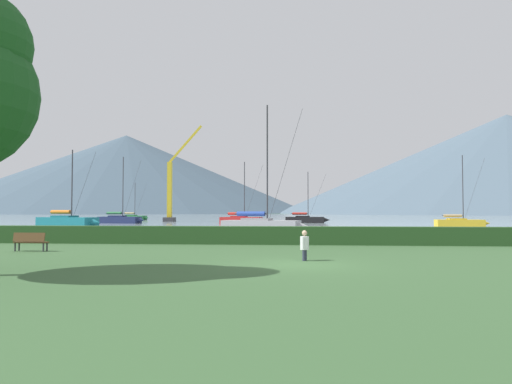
% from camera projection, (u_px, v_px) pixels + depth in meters
% --- Properties ---
extents(ground_plane, '(1000.00, 1000.00, 0.00)m').
position_uv_depth(ground_plane, '(299.00, 265.00, 18.34)').
color(ground_plane, '#385B33').
extents(harbor_water, '(320.00, 246.00, 0.00)m').
position_uv_depth(harbor_water, '(299.00, 217.00, 154.70)').
color(harbor_water, '#8C9EA3').
rests_on(harbor_water, ground_plane).
extents(hedge_line, '(80.00, 1.20, 1.09)m').
position_uv_depth(hedge_line, '(299.00, 235.00, 29.31)').
color(hedge_line, '#284C23').
rests_on(hedge_line, ground_plane).
extents(sailboat_slip_0, '(7.41, 2.42, 8.55)m').
position_uv_depth(sailboat_slip_0, '(305.00, 219.00, 80.24)').
color(sailboat_slip_0, black).
rests_on(sailboat_slip_0, harbor_water).
extents(sailboat_slip_1, '(6.70, 2.07, 9.15)m').
position_uv_depth(sailboat_slip_1, '(460.00, 222.00, 61.05)').
color(sailboat_slip_1, gold).
rests_on(sailboat_slip_1, harbor_water).
extents(sailboat_slip_3, '(8.00, 3.36, 10.76)m').
position_uv_depth(sailboat_slip_3, '(120.00, 219.00, 77.51)').
color(sailboat_slip_3, navy).
rests_on(sailboat_slip_3, harbor_water).
extents(sailboat_slip_4, '(9.12, 4.74, 9.71)m').
position_uv_depth(sailboat_slip_4, '(68.00, 221.00, 60.31)').
color(sailboat_slip_4, '#19707A').
rests_on(sailboat_slip_4, harbor_water).
extents(sailboat_slip_5, '(8.52, 4.04, 12.05)m').
position_uv_depth(sailboat_slip_5, '(262.00, 225.00, 45.18)').
color(sailboat_slip_5, '#9E9EA3').
rests_on(sailboat_slip_5, harbor_water).
extents(sailboat_slip_6, '(7.67, 3.39, 9.78)m').
position_uv_depth(sailboat_slip_6, '(242.00, 220.00, 75.97)').
color(sailboat_slip_6, red).
rests_on(sailboat_slip_6, harbor_water).
extents(sailboat_slip_7, '(7.10, 3.25, 8.21)m').
position_uv_depth(sailboat_slip_7, '(133.00, 217.00, 105.87)').
color(sailboat_slip_7, '#236B38').
rests_on(sailboat_slip_7, harbor_water).
extents(park_bench_under_tree, '(1.71, 0.54, 0.95)m').
position_uv_depth(park_bench_under_tree, '(30.00, 241.00, 24.37)').
color(park_bench_under_tree, brown).
rests_on(park_bench_under_tree, ground_plane).
extents(person_seated_viewer, '(0.36, 0.55, 1.25)m').
position_uv_depth(person_seated_viewer, '(305.00, 244.00, 19.83)').
color(person_seated_viewer, '#2D3347').
rests_on(person_seated_viewer, ground_plane).
extents(dock_crane, '(7.06, 2.00, 17.91)m').
position_uv_depth(dock_crane, '(171.00, 194.00, 89.22)').
color(dock_crane, '#333338').
rests_on(dock_crane, ground_plane).
extents(distant_hill_west_ridge, '(301.27, 301.27, 63.96)m').
position_uv_depth(distant_hill_west_ridge, '(126.00, 174.00, 394.40)').
color(distant_hill_west_ridge, '#425666').
rests_on(distant_hill_west_ridge, ground_plane).
extents(distant_hill_central_peak, '(319.12, 319.12, 68.18)m').
position_uv_depth(distant_hill_central_peak, '(507.00, 164.00, 329.64)').
color(distant_hill_central_peak, '#4C6070').
rests_on(distant_hill_central_peak, ground_plane).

